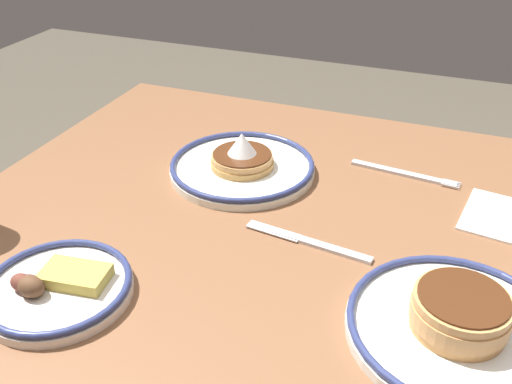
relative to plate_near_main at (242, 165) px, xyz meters
name	(u,v)px	position (x,y,z in m)	size (l,w,h in m)	color
dining_table	(290,267)	(-0.14, 0.12, -0.11)	(1.12, 0.93, 0.76)	brown
plate_near_main	(242,165)	(0.00, 0.00, 0.00)	(0.27, 0.27, 0.08)	white
plate_center_pancakes	(457,324)	(-0.41, 0.29, 0.00)	(0.27, 0.27, 0.06)	white
plate_far_companion	(58,287)	(0.10, 0.40, 0.00)	(0.20, 0.20, 0.04)	silver
paper_napkin	(512,220)	(-0.47, -0.01, -0.01)	(0.15, 0.14, 0.00)	white
fork_far	(405,174)	(-0.28, -0.10, -0.01)	(0.20, 0.04, 0.01)	silver
butter_knife	(308,242)	(-0.18, 0.17, -0.01)	(0.21, 0.04, 0.01)	silver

